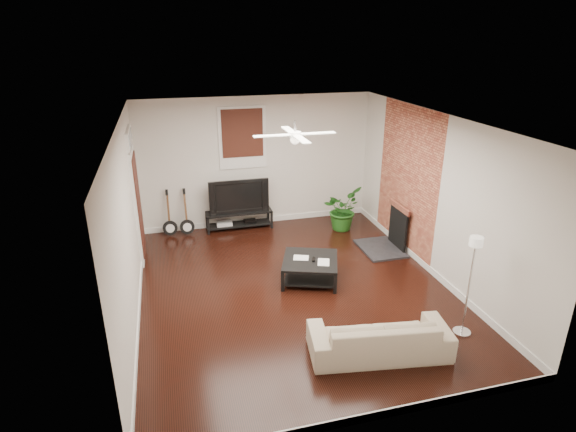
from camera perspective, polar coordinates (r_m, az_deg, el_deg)
name	(u,v)px	position (r m, az deg, el deg)	size (l,w,h in m)	color
room	(295,210)	(7.34, 0.80, 0.70)	(5.01, 6.01, 2.81)	black
brick_accent	(407,180)	(9.14, 14.30, 4.27)	(0.02, 2.20, 2.80)	#9C4332
fireplace	(389,227)	(9.32, 12.22, -1.35)	(0.80, 1.10, 0.92)	black
window_back	(243,138)	(9.91, -5.57, 9.46)	(1.00, 0.06, 1.30)	#3A190F
door_left	(137,194)	(8.96, -17.98, 2.52)	(0.08, 1.00, 2.50)	white
tv_stand	(239,220)	(10.22, -5.96, -0.46)	(1.42, 0.38, 0.40)	black
tv	(238,195)	(10.04, -6.10, 2.58)	(1.27, 0.17, 0.73)	black
coffee_table	(310,269)	(8.12, 2.71, -6.52)	(0.92, 0.92, 0.39)	black
sofa	(379,336)	(6.49, 11.07, -14.14)	(1.85, 0.72, 0.54)	tan
floor_lamp	(469,287)	(6.94, 21.21, -8.04)	(0.25, 0.25, 1.51)	silver
potted_plant	(342,209)	(10.12, 6.59, 0.86)	(0.82, 0.71, 0.91)	#215E1B
guitar_left	(169,214)	(9.99, -14.34, 0.25)	(0.31, 0.22, 0.99)	black
guitar_right	(186,213)	(9.97, -12.33, 0.38)	(0.31, 0.22, 0.99)	black
ceiling_fan	(295,134)	(7.00, 0.85, 9.92)	(1.24, 1.24, 0.32)	white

